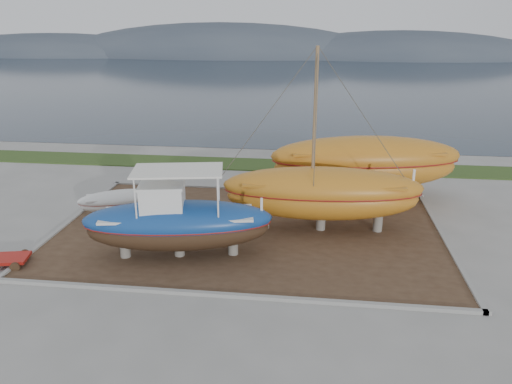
% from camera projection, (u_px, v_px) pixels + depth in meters
% --- Properties ---
extents(ground, '(140.00, 140.00, 0.00)m').
position_uv_depth(ground, '(236.00, 270.00, 20.33)').
color(ground, gray).
rests_on(ground, ground).
extents(dirt_patch, '(18.00, 12.00, 0.06)m').
position_uv_depth(dirt_patch, '(249.00, 231.00, 24.07)').
color(dirt_patch, '#422D1E').
rests_on(dirt_patch, ground).
extents(curb_frame, '(18.60, 12.60, 0.15)m').
position_uv_depth(curb_frame, '(249.00, 230.00, 24.05)').
color(curb_frame, gray).
rests_on(curb_frame, ground).
extents(grass_strip, '(44.00, 3.00, 0.08)m').
position_uv_depth(grass_strip, '(272.00, 165.00, 34.85)').
color(grass_strip, '#284219').
rests_on(grass_strip, ground).
extents(sea, '(260.00, 100.00, 0.04)m').
position_uv_depth(sea, '(301.00, 79.00, 85.96)').
color(sea, '#1A2735').
rests_on(sea, ground).
extents(mountain_ridge, '(200.00, 36.00, 20.00)m').
position_uv_depth(mountain_ridge, '(309.00, 56.00, 137.53)').
color(mountain_ridge, '#333D49').
rests_on(mountain_ridge, ground).
extents(blue_caique, '(8.29, 3.87, 3.84)m').
position_uv_depth(blue_caique, '(178.00, 214.00, 20.87)').
color(blue_caique, navy).
rests_on(blue_caique, dirt_patch).
extents(white_dinghy, '(4.54, 3.17, 1.28)m').
position_uv_depth(white_dinghy, '(121.00, 203.00, 25.71)').
color(white_dinghy, white).
rests_on(white_dinghy, dirt_patch).
extents(orange_sailboat, '(9.54, 3.28, 8.55)m').
position_uv_depth(orange_sailboat, '(324.00, 143.00, 22.75)').
color(orange_sailboat, '#B06B1B').
rests_on(orange_sailboat, dirt_patch).
extents(orange_bare_hull, '(10.91, 4.74, 3.46)m').
position_uv_depth(orange_bare_hull, '(365.00, 169.00, 27.84)').
color(orange_bare_hull, '#B06B1B').
rests_on(orange_bare_hull, dirt_patch).
extents(red_trailer, '(2.86, 1.86, 0.37)m').
position_uv_depth(red_trailer, '(6.00, 261.00, 20.68)').
color(red_trailer, '#A71A12').
rests_on(red_trailer, ground).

